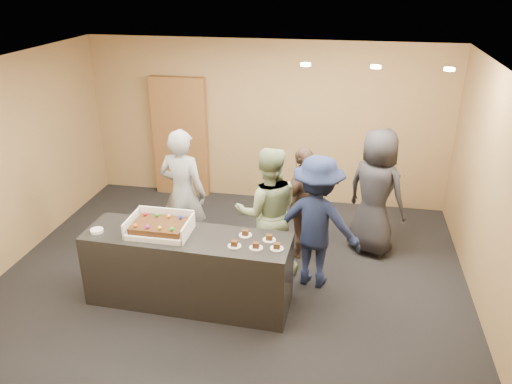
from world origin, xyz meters
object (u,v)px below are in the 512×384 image
(person_navy_man, at_px, (317,222))
(person_brown_extra, at_px, (304,202))
(sheet_cake, at_px, (159,226))
(storage_cabinet, at_px, (180,137))
(cake_box, at_px, (161,229))
(serving_counter, at_px, (189,269))
(plate_stack, at_px, (97,231))
(person_dark_suit, at_px, (376,192))
(person_sage_man, at_px, (268,212))
(person_server_grey, at_px, (183,194))

(person_navy_man, distance_m, person_brown_extra, 0.72)
(sheet_cake, distance_m, person_brown_extra, 2.07)
(storage_cabinet, relative_size, person_navy_man, 1.21)
(cake_box, height_order, sheet_cake, cake_box)
(serving_counter, distance_m, plate_stack, 1.15)
(plate_stack, bearing_deg, person_brown_extra, 33.32)
(sheet_cake, xyz_separation_m, person_brown_extra, (1.53, 1.37, -0.21))
(person_brown_extra, bearing_deg, plate_stack, -19.93)
(storage_cabinet, relative_size, cake_box, 2.94)
(cake_box, bearing_deg, person_brown_extra, 41.36)
(plate_stack, height_order, person_navy_man, person_navy_man)
(sheet_cake, bearing_deg, cake_box, 89.05)
(serving_counter, xyz_separation_m, person_dark_suit, (2.17, 1.66, 0.45))
(sheet_cake, height_order, person_sage_man, person_sage_man)
(person_sage_man, height_order, person_brown_extra, person_sage_man)
(storage_cabinet, bearing_deg, plate_stack, -89.00)
(sheet_cake, bearing_deg, storage_cabinet, 104.36)
(serving_counter, relative_size, plate_stack, 16.32)
(cake_box, relative_size, plate_stack, 4.80)
(plate_stack, xyz_separation_m, person_dark_suit, (3.21, 1.77, -0.02))
(serving_counter, distance_m, person_server_grey, 1.25)
(person_brown_extra, bearing_deg, person_server_grey, -43.42)
(person_server_grey, relative_size, person_brown_extra, 1.15)
(person_navy_man, bearing_deg, serving_counter, 37.91)
(sheet_cake, bearing_deg, plate_stack, -171.27)
(serving_counter, xyz_separation_m, person_navy_man, (1.44, 0.69, 0.41))
(sheet_cake, xyz_separation_m, plate_stack, (-0.73, -0.11, -0.08))
(cake_box, xyz_separation_m, person_navy_man, (1.75, 0.67, -0.09))
(storage_cabinet, xyz_separation_m, cake_box, (0.78, -3.04, -0.09))
(storage_cabinet, bearing_deg, serving_counter, -70.21)
(plate_stack, relative_size, person_sage_man, 0.09)
(person_brown_extra, bearing_deg, sheet_cake, -11.35)
(person_server_grey, xyz_separation_m, person_sage_man, (1.21, -0.26, -0.04))
(plate_stack, height_order, person_server_grey, person_server_grey)
(sheet_cake, relative_size, person_dark_suit, 0.34)
(plate_stack, distance_m, person_sage_man, 2.08)
(storage_cabinet, bearing_deg, sheet_cake, -75.64)
(plate_stack, xyz_separation_m, person_server_grey, (0.64, 1.21, -0.01))
(plate_stack, bearing_deg, storage_cabinet, 91.00)
(plate_stack, xyz_separation_m, person_brown_extra, (2.26, 1.49, -0.13))
(person_navy_man, distance_m, person_dark_suit, 1.21)
(person_server_grey, distance_m, person_navy_man, 1.88)
(person_server_grey, height_order, person_brown_extra, person_server_grey)
(plate_stack, relative_size, person_dark_suit, 0.08)
(sheet_cake, height_order, plate_stack, sheet_cake)
(cake_box, relative_size, sheet_cake, 1.17)
(person_sage_man, xyz_separation_m, person_dark_suit, (1.36, 0.82, 0.03))
(serving_counter, distance_m, storage_cabinet, 3.31)
(person_brown_extra, bearing_deg, person_navy_man, 54.80)
(person_dark_suit, bearing_deg, person_server_grey, 46.68)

